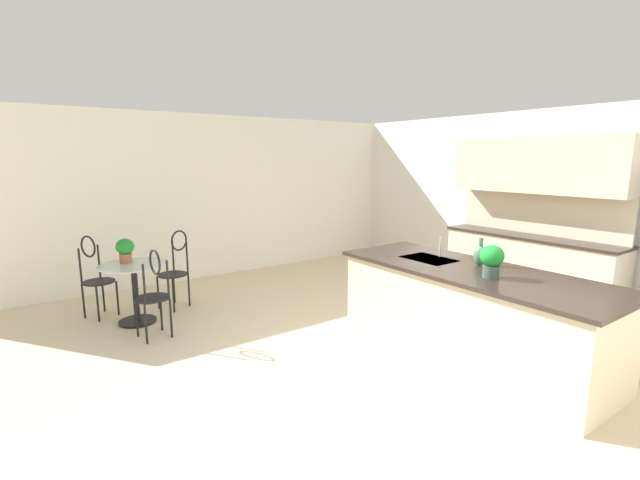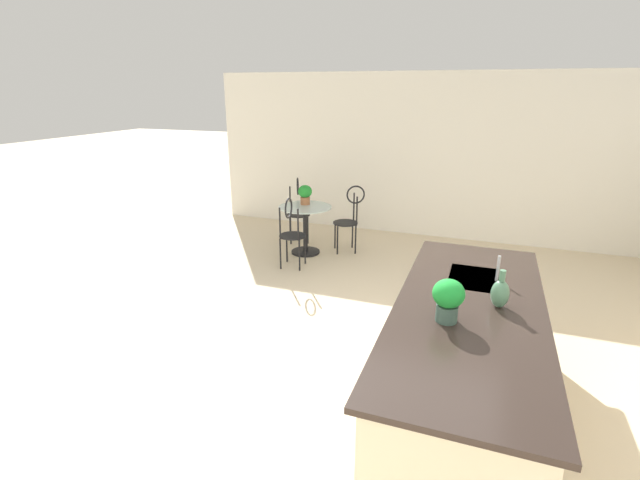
{
  "view_description": "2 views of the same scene",
  "coord_description": "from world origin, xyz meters",
  "views": [
    {
      "loc": [
        2.88,
        -2.86,
        2.01
      ],
      "look_at": [
        -0.84,
        -0.19,
        1.15
      ],
      "focal_mm": 24.85,
      "sensor_mm": 36.0,
      "label": 1
    },
    {
      "loc": [
        3.52,
        0.87,
        2.44
      ],
      "look_at": [
        -0.72,
        -0.71,
        0.92
      ],
      "focal_mm": 25.57,
      "sensor_mm": 36.0,
      "label": 2
    }
  ],
  "objects": [
    {
      "name": "ground_plane",
      "position": [
        0.0,
        0.0,
        0.0
      ],
      "size": [
        40.0,
        40.0,
        0.0
      ],
      "primitive_type": "plane",
      "color": "beige"
    },
    {
      "name": "wall_back",
      "position": [
        0.0,
        3.66,
        1.35
      ],
      "size": [
        9.0,
        0.12,
        2.7
      ],
      "primitive_type": "cube",
      "color": "silver",
      "rests_on": "ground"
    },
    {
      "name": "wall_left_window",
      "position": [
        -4.26,
        0.0,
        1.35
      ],
      "size": [
        0.12,
        7.8,
        2.7
      ],
      "primitive_type": "cube",
      "color": "silver",
      "rests_on": "ground"
    },
    {
      "name": "kitchen_island",
      "position": [
        0.3,
        0.85,
        0.46
      ],
      "size": [
        2.8,
        1.06,
        0.92
      ],
      "color": "beige",
      "rests_on": "ground"
    },
    {
      "name": "back_counter_run",
      "position": [
        -0.4,
        3.21,
        0.49
      ],
      "size": [
        2.44,
        0.64,
        1.52
      ],
      "color": "beige",
      "rests_on": "ground"
    },
    {
      "name": "upper_cabinet_run",
      "position": [
        -0.4,
        3.18,
        1.9
      ],
      "size": [
        2.4,
        0.36,
        0.76
      ],
      "color": "beige",
      "rests_on": "back_counter_run"
    },
    {
      "name": "bistro_table",
      "position": [
        -2.65,
        -1.67,
        0.45
      ],
      "size": [
        0.8,
        0.8,
        0.74
      ],
      "color": "black",
      "rests_on": "ground"
    },
    {
      "name": "chair_near_window",
      "position": [
        -2.01,
        -1.62,
        0.57
      ],
      "size": [
        0.5,
        0.42,
        1.04
      ],
      "color": "black",
      "rests_on": "ground"
    },
    {
      "name": "chair_by_island",
      "position": [
        -3.19,
        -2.01,
        0.57
      ],
      "size": [
        0.52,
        0.51,
        1.04
      ],
      "color": "black",
      "rests_on": "ground"
    },
    {
      "name": "chair_toward_desk",
      "position": [
        -2.97,
        -1.07,
        0.57
      ],
      "size": [
        0.51,
        0.52,
        1.04
      ],
      "color": "black",
      "rests_on": "ground"
    },
    {
      "name": "sink_faucet",
      "position": [
        -0.25,
        1.03,
        1.03
      ],
      "size": [
        0.02,
        0.02,
        0.22
      ],
      "primitive_type": "cylinder",
      "color": "#B2B5BA",
      "rests_on": "kitchen_island"
    },
    {
      "name": "potted_plant_on_table",
      "position": [
        -2.78,
        -1.72,
        0.91
      ],
      "size": [
        0.21,
        0.21,
        0.3
      ],
      "color": "#9E603D",
      "rests_on": "bistro_table"
    },
    {
      "name": "potted_plant_counter_near",
      "position": [
        0.6,
        0.71,
        1.09
      ],
      "size": [
        0.22,
        0.22,
        0.3
      ],
      "color": "#385147",
      "rests_on": "kitchen_island"
    },
    {
      "name": "vase_on_counter",
      "position": [
        0.25,
        1.04,
        1.03
      ],
      "size": [
        0.13,
        0.13,
        0.29
      ],
      "color": "#4C7A5B",
      "rests_on": "kitchen_island"
    }
  ]
}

